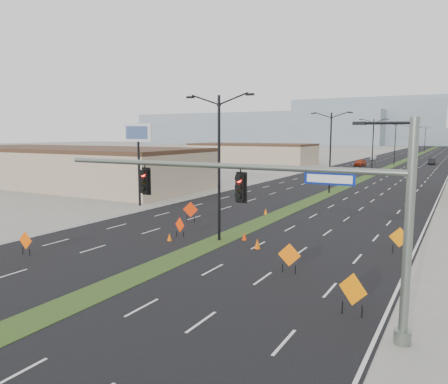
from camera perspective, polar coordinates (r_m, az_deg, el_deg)
The scene contains 29 objects.
ground at distance 21.63m, azimuth -16.95°, elevation -12.82°, with size 600.00×600.00×0.00m, color gray.
road_surface at distance 115.15m, azimuth 21.58°, elevation 3.40°, with size 25.00×400.00×0.02m, color black.
median_strip at distance 115.15m, azimuth 21.58°, elevation 3.40°, with size 2.00×400.00×0.04m, color #274317.
building_sw_near at distance 66.58m, azimuth -19.54°, elevation 2.95°, with size 40.00×16.00×5.00m, color tan.
building_sw_far at distance 109.57m, azimuth 3.69°, elevation 4.91°, with size 30.00×14.00×4.50m, color tan.
mesa_west at distance 323.40m, azimuth 4.38°, elevation 8.25°, with size 180.00×50.00×22.00m, color gray.
mesa_backdrop at distance 337.05m, azimuth 21.58°, elevation 8.57°, with size 140.00×50.00×32.00m, color gray.
signal_mast at distance 17.32m, azimuth 7.64°, elevation -1.22°, with size 16.30×0.60×8.00m.
streetlight_0 at distance 29.93m, azimuth -0.65°, elevation 3.77°, with size 5.15×0.24×10.02m.
streetlight_1 at distance 55.98m, azimuth 13.72°, elevation 5.36°, with size 5.15×0.24×10.02m.
streetlight_2 at distance 83.30m, azimuth 18.85°, elevation 5.85°, with size 5.15×0.24×10.02m.
streetlight_3 at distance 110.96m, azimuth 21.45°, elevation 6.07°, with size 5.15×0.24×10.02m.
streetlight_4 at distance 138.76m, azimuth 23.00°, elevation 6.21°, with size 5.15×0.24×10.02m.
streetlight_5 at distance 166.63m, azimuth 24.04°, elevation 6.29°, with size 5.15×0.24×10.02m.
streetlight_6 at distance 194.53m, azimuth 24.78°, elevation 6.35°, with size 5.15×0.24×10.02m.
car_left at distance 105.36m, azimuth 17.36°, elevation 3.69°, with size 1.92×4.78×1.63m, color maroon.
car_mid at distance 117.45m, azimuth 25.50°, elevation 3.62°, with size 1.53×4.40×1.45m, color black.
car_far at distance 131.81m, azimuth 18.95°, elevation 4.27°, with size 1.78×4.39×1.27m, color silver.
construction_sign_0 at distance 29.58m, azimuth -24.49°, elevation -5.89°, with size 1.12×0.06×1.49m.
construction_sign_1 at distance 31.72m, azimuth -5.79°, elevation -4.41°, with size 1.02×0.43×1.44m.
construction_sign_2 at distance 36.87m, azimuth -4.40°, elevation -2.40°, with size 1.26×0.42×1.74m.
construction_sign_3 at distance 23.71m, azimuth 8.52°, elevation -8.26°, with size 1.24×0.16×1.66m.
construction_sign_4 at distance 18.98m, azimuth 16.47°, elevation -12.27°, with size 1.27×0.59×1.82m.
construction_sign_5 at distance 29.31m, azimuth 21.96°, elevation -5.63°, with size 1.27×0.07×1.69m.
cone_0 at distance 30.82m, azimuth -7.14°, elevation -5.85°, with size 0.34×0.34×0.56m, color #E45C04.
cone_1 at distance 28.59m, azimuth 4.38°, elevation -6.76°, with size 0.41×0.41×0.68m, color #E35704.
cone_2 at distance 30.78m, azimuth 2.67°, elevation -5.80°, with size 0.35×0.35×0.58m, color red.
cone_3 at distance 40.66m, azimuth 5.46°, elevation -2.54°, with size 0.33×0.33×0.56m, color #F55F05.
pole_sign_west at distance 45.70m, azimuth -11.15°, elevation 6.75°, with size 2.66×1.46×8.46m.
Camera 1 is at (14.76, -13.96, 7.44)m, focal length 35.00 mm.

